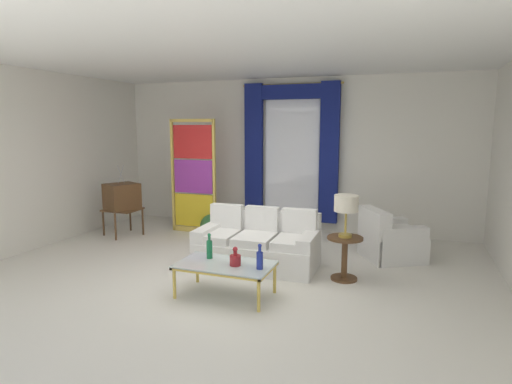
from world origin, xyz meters
TOP-DOWN VIEW (x-y plane):
  - ground_plane at (0.00, 0.00)m, footprint 16.00×16.00m
  - wall_rear at (0.00, 3.06)m, footprint 8.00×0.12m
  - wall_left at (-3.66, 0.60)m, footprint 0.12×7.00m
  - ceiling_slab at (0.00, 0.80)m, footprint 8.00×7.60m
  - curtained_window at (0.07, 2.89)m, footprint 2.00×0.17m
  - couch_white_long at (0.24, 0.56)m, footprint 1.79×0.97m
  - coffee_table at (0.26, -0.70)m, footprint 1.16×0.67m
  - bottle_blue_decanter at (-0.01, -0.57)m, footprint 0.07×0.07m
  - bottle_crystal_tall at (0.72, -0.74)m, footprint 0.08×0.08m
  - bottle_amber_squat at (0.40, -0.72)m, footprint 0.14×0.14m
  - vintage_tv at (-2.78, 1.32)m, footprint 0.71×0.75m
  - armchair_white at (2.06, 1.54)m, footprint 1.11×1.10m
  - stained_glass_divider at (-1.63, 2.01)m, footprint 0.95×0.05m
  - peacock_figurine at (-1.17, 1.70)m, footprint 0.44×0.60m
  - round_side_table at (1.54, 0.37)m, footprint 0.48×0.48m
  - table_lamp_brass at (1.54, 0.37)m, footprint 0.32×0.32m

SIDE VIEW (x-z plane):
  - ground_plane at x=0.00m, z-range 0.00..0.00m
  - peacock_figurine at x=-1.17m, z-range -0.03..0.47m
  - armchair_white at x=2.06m, z-range -0.11..0.69m
  - couch_white_long at x=0.24m, z-range -0.13..0.73m
  - round_side_table at x=1.54m, z-range 0.06..0.65m
  - coffee_table at x=0.26m, z-range 0.17..0.58m
  - bottle_amber_squat at x=0.40m, z-range 0.37..0.60m
  - bottle_crystal_tall at x=0.72m, z-range 0.38..0.68m
  - bottle_blue_decanter at x=-0.01m, z-range 0.38..0.70m
  - vintage_tv at x=-2.78m, z-range 0.06..1.40m
  - table_lamp_brass at x=1.54m, z-range 0.74..1.31m
  - stained_glass_divider at x=-1.63m, z-range -0.04..2.16m
  - wall_rear at x=0.00m, z-range 0.00..3.00m
  - wall_left at x=-3.66m, z-range 0.00..3.00m
  - curtained_window at x=0.07m, z-range 0.39..3.09m
  - ceiling_slab at x=0.00m, z-range 3.00..3.04m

